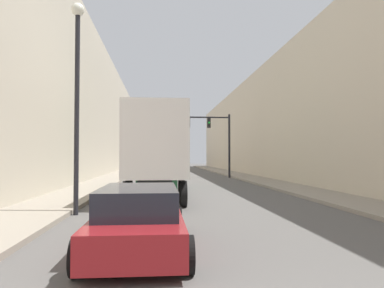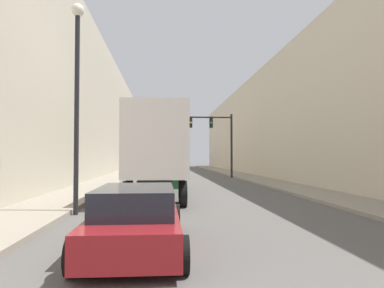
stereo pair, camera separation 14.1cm
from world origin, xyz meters
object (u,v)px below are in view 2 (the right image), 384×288
at_px(semi_truck, 157,150).
at_px(street_lamp, 77,79).
at_px(sedan_car, 136,219).
at_px(traffic_signal_gantry, 208,131).

xyz_separation_m(semi_truck, street_lamp, (-2.58, -6.00, 2.27)).
height_order(sedan_car, street_lamp, street_lamp).
height_order(semi_truck, street_lamp, street_lamp).
relative_size(traffic_signal_gantry, street_lamp, 1.08).
xyz_separation_m(sedan_car, traffic_signal_gantry, (4.61, 26.04, 3.60)).
relative_size(sedan_car, street_lamp, 0.68).
bearing_deg(semi_truck, street_lamp, -113.27).
xyz_separation_m(semi_truck, traffic_signal_gantry, (4.36, 15.25, 1.98)).
xyz_separation_m(sedan_car, street_lamp, (-2.33, 4.79, 3.89)).
distance_m(semi_truck, traffic_signal_gantry, 15.99).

